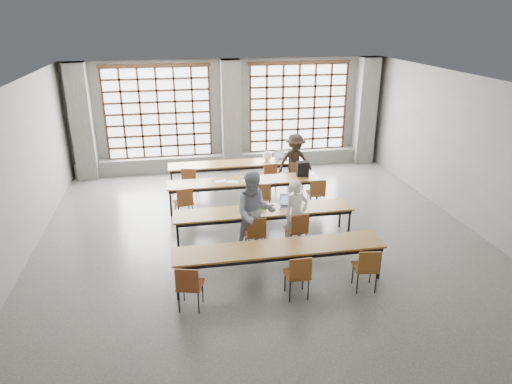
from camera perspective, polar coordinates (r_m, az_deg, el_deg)
The scene contains 41 objects.
floor at distance 10.33m, azimuth 0.96°, elevation -6.28°, with size 11.00×11.00×0.00m, color #494946.
ceiling at distance 9.23m, azimuth 1.10°, elevation 13.31°, with size 11.00×11.00×0.00m, color silver.
wall_back at distance 14.88m, azimuth -3.27°, elevation 9.61°, with size 10.00×10.00×0.00m, color slate.
wall_front at distance 4.97m, azimuth 14.42°, elevation -17.43°, with size 10.00×10.00×0.00m, color slate.
wall_left at distance 9.97m, azimuth -28.40°, elevation 0.92°, with size 11.00×11.00×0.00m, color slate.
wall_right at distance 11.68m, azimuth 25.90°, elevation 4.10°, with size 11.00×11.00×0.00m, color slate.
column_left at distance 14.74m, azimuth -20.92°, elevation 8.12°, with size 0.60×0.55×3.50m, color #545452.
column_mid at distance 14.61m, azimuth -3.13°, elevation 9.39°, with size 0.60×0.55×3.50m, color #545452.
column_right at distance 15.82m, azimuth 13.49°, elevation 9.78°, with size 0.60×0.55×3.50m, color #545452.
window_left at distance 14.67m, azimuth -12.11°, elevation 9.59°, with size 3.32×0.12×3.00m.
window_right at distance 15.22m, azimuth 5.32°, elevation 10.40°, with size 3.32×0.12×3.00m.
sill_ledge at distance 15.08m, azimuth -3.05°, elevation 3.87°, with size 9.80×0.35×0.50m, color #545452.
desk_row_a at distance 13.37m, azimuth -2.34°, elevation 3.42°, with size 4.00×0.70×0.73m.
desk_row_b at distance 11.95m, azimuth -1.52°, elevation 1.18°, with size 4.00×0.70×0.73m.
desk_row_c at distance 10.17m, azimuth 0.98°, elevation -2.57°, with size 4.00×0.70×0.73m.
desk_row_d at distance 8.64m, azimuth 2.92°, elevation -7.25°, with size 4.00×0.70×0.73m.
chair_back_left at distance 12.70m, azimuth -8.26°, elevation 1.61°, with size 0.51×0.51×0.88m.
chair_back_mid at distance 12.96m, azimuth 1.63°, elevation 2.24°, with size 0.48×0.48×0.88m.
chair_back_right at distance 13.14m, azimuth 5.02°, elevation 2.44°, with size 0.45×0.45×0.88m.
chair_mid_left at distance 11.28m, azimuth -8.97°, elevation -1.05°, with size 0.49×0.50×0.88m.
chair_mid_centre at distance 11.48m, azimuth 0.87°, elevation -0.37°, with size 0.50×0.50×0.88m.
chair_mid_right at distance 11.82m, azimuth 7.60°, elevation 0.10°, with size 0.44×0.45×0.88m.
chair_front_left at distance 9.62m, azimuth -0.03°, elevation -4.91°, with size 0.42×0.43×0.88m.
chair_front_right at distance 9.81m, azimuth 5.22°, elevation -4.46°, with size 0.47×0.47×0.88m.
chair_near_left at distance 7.98m, azimuth -8.39°, elevation -11.22°, with size 0.52×0.52×0.88m.
chair_near_mid at distance 8.23m, azimuth 5.31°, elevation -9.96°, with size 0.43×0.43×0.88m.
chair_near_right at distance 8.63m, azimuth 13.67°, elevation -8.90°, with size 0.47×0.47×0.88m.
student_male at distance 9.81m, azimuth 5.01°, elevation -2.85°, with size 0.57×0.37×1.56m, color white.
student_female at distance 9.58m, azimuth -0.18°, elevation -2.60°, with size 0.88×0.69×1.81m, color #19264C.
student_back at distance 13.17m, azimuth 4.89°, elevation 3.78°, with size 1.06×0.61×1.64m, color black.
laptop_front at distance 10.34m, azimuth 3.95°, elevation -1.45°, with size 0.43×0.40×0.26m.
laptop_back at distance 13.67m, azimuth 3.11°, elevation 4.38°, with size 0.45×0.42×0.26m.
mouse at distance 10.34m, azimuth 6.17°, elevation -1.78°, with size 0.10×0.06×0.04m, color silver.
green_box at distance 10.19m, azimuth 0.62°, elevation -1.85°, with size 0.25×0.09×0.09m, color #34812A.
phone at distance 10.09m, azimuth 2.10°, elevation -2.35°, with size 0.13×0.06×0.01m, color black.
paper_sheet_a at distance 11.90m, azimuth -4.41°, elevation 1.37°, with size 0.30×0.21×0.00m, color white.
paper_sheet_b at distance 11.84m, azimuth -2.92°, elevation 1.30°, with size 0.30×0.21×0.00m, color white.
paper_sheet_c at distance 11.94m, azimuth -1.05°, elevation 1.51°, with size 0.30×0.21×0.00m, color silver.
backpack at distance 12.24m, azimuth 5.86°, elevation 2.90°, with size 0.32×0.20×0.40m, color black.
plastic_bag at distance 13.50m, azimuth 1.41°, elevation 4.55°, with size 0.26×0.21×0.29m, color white.
red_pouch at distance 8.06m, azimuth -8.24°, elevation -11.13°, with size 0.20×0.08×0.06m, color #A72E14.
Camera 1 is at (-1.85, -8.95, 4.83)m, focal length 32.00 mm.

